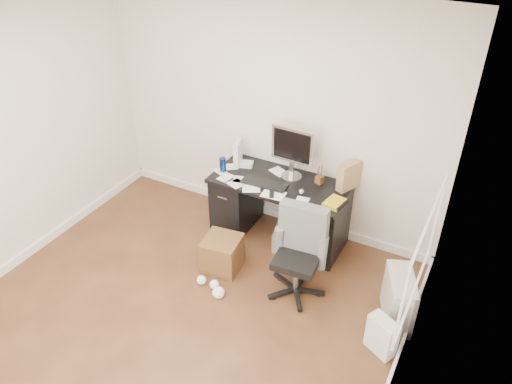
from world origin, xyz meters
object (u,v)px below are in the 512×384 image
desk (279,208)px  lcd_monitor (292,153)px  keyboard (265,183)px  pc_tower (398,299)px  wicker_basket (222,254)px  office_chair (297,255)px

desk → lcd_monitor: (0.07, 0.14, 0.65)m
keyboard → pc_tower: keyboard is taller
pc_tower → wicker_basket: 1.84m
lcd_monitor → keyboard: bearing=-123.3°
lcd_monitor → office_chair: (0.48, -0.88, -0.57)m
office_chair → pc_tower: bearing=1.6°
desk → wicker_basket: bearing=-110.9°
keyboard → pc_tower: (1.66, -0.49, -0.51)m
lcd_monitor → wicker_basket: 1.31m
lcd_monitor → keyboard: size_ratio=1.20×
desk → office_chair: office_chair is taller
desk → office_chair: bearing=-53.4°
keyboard → pc_tower: 1.80m
lcd_monitor → pc_tower: bearing=-25.1°
office_chair → pc_tower: 1.02m
desk → keyboard: size_ratio=2.97×
desk → lcd_monitor: lcd_monitor is taller
keyboard → office_chair: size_ratio=0.52×
keyboard → office_chair: bearing=-45.0°
office_chair → desk: bearing=121.3°
desk → pc_tower: bearing=-22.0°
wicker_basket → keyboard: bearing=74.7°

